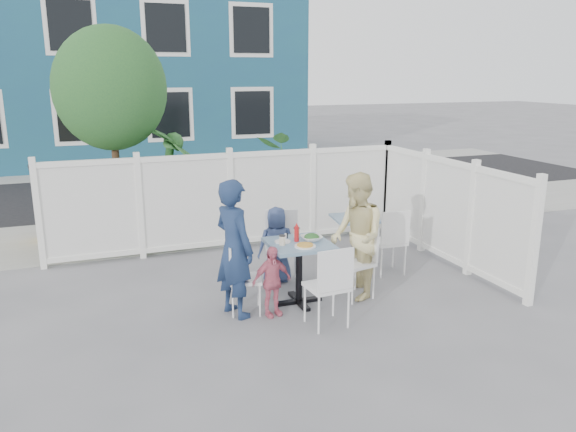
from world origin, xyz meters
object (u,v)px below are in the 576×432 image
object	(u,v)px
chair_right	(360,255)
spare_table	(355,227)
chair_left	(239,273)
chair_back	(282,241)
man	(234,248)
toddler	(272,281)
utility_cabinet	(56,204)
chair_near	(330,281)
main_table	(299,256)
woman	(357,236)
boy	(277,245)

from	to	relation	value
chair_right	spare_table	bearing A→B (deg)	-36.62
chair_left	chair_back	bearing A→B (deg)	148.70
chair_left	man	size ratio (longest dim) A/B	0.52
chair_back	toddler	world-z (taller)	chair_back
utility_cabinet	chair_near	bearing A→B (deg)	-65.31
toddler	chair_back	bearing A→B (deg)	54.52
main_table	man	world-z (taller)	man
man	toddler	xyz separation A→B (m)	(0.40, -0.19, -0.40)
utility_cabinet	man	bearing A→B (deg)	-70.15
chair_right	chair_near	xyz separation A→B (m)	(-0.76, -0.74, 0.01)
man	woman	size ratio (longest dim) A/B	1.02
toddler	chair_right	bearing A→B (deg)	-1.13
main_table	chair_back	world-z (taller)	chair_back
utility_cabinet	chair_left	distance (m)	4.66
spare_table	chair_near	world-z (taller)	chair_near
main_table	chair_near	size ratio (longest dim) A/B	0.83
toddler	utility_cabinet	bearing A→B (deg)	110.16
chair_left	spare_table	bearing A→B (deg)	134.66
chair_left	woman	xyz separation A→B (m)	(1.55, -0.04, 0.31)
toddler	woman	bearing A→B (deg)	-0.75
spare_table	woman	xyz separation A→B (m)	(-0.65, -1.32, 0.28)
utility_cabinet	chair_left	world-z (taller)	utility_cabinet
utility_cabinet	man	xyz separation A→B (m)	(2.09, -4.17, 0.21)
utility_cabinet	woman	size ratio (longest dim) A/B	0.76
chair_left	utility_cabinet	bearing A→B (deg)	-138.01
main_table	chair_back	distance (m)	0.82
chair_left	chair_right	world-z (taller)	chair_right
spare_table	chair_near	distance (m)	2.47
chair_right	man	bearing A→B (deg)	77.88
chair_left	chair_near	distance (m)	1.16
utility_cabinet	man	size ratio (longest dim) A/B	0.75
chair_right	chair_back	xyz separation A→B (m)	(-0.76, 0.86, 0.03)
woman	toddler	world-z (taller)	woman
boy	chair_right	bearing A→B (deg)	141.24
chair_near	toddler	size ratio (longest dim) A/B	1.12
chair_back	main_table	bearing A→B (deg)	100.81
chair_back	woman	world-z (taller)	woman
man	chair_near	bearing A→B (deg)	-150.37
woman	boy	distance (m)	1.20
main_table	man	size ratio (longest dim) A/B	0.48
chair_left	woman	world-z (taller)	woman
chair_near	man	bearing A→B (deg)	137.16
chair_right	boy	bearing A→B (deg)	32.18
spare_table	boy	bearing A→B (deg)	-162.07
chair_right	toddler	world-z (taller)	chair_right
main_table	chair_left	xyz separation A→B (m)	(-0.78, -0.00, -0.11)
spare_table	chair_near	bearing A→B (deg)	-123.27
chair_near	man	size ratio (longest dim) A/B	0.58
spare_table	woman	distance (m)	1.50
man	spare_table	bearing A→B (deg)	-81.06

